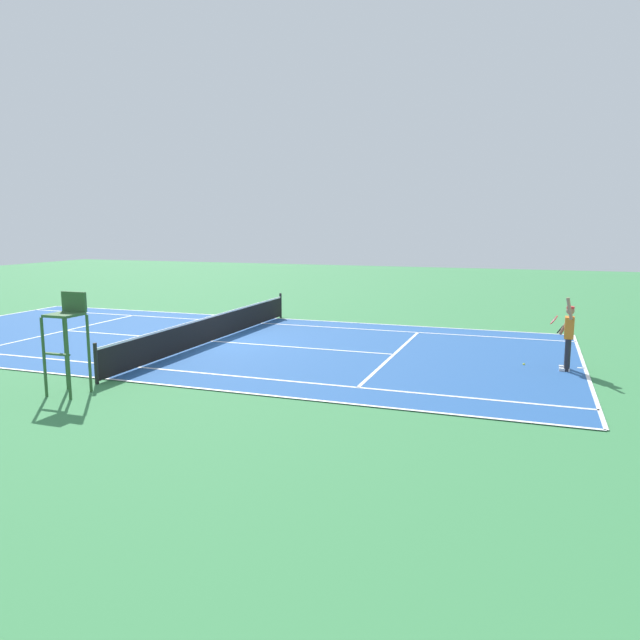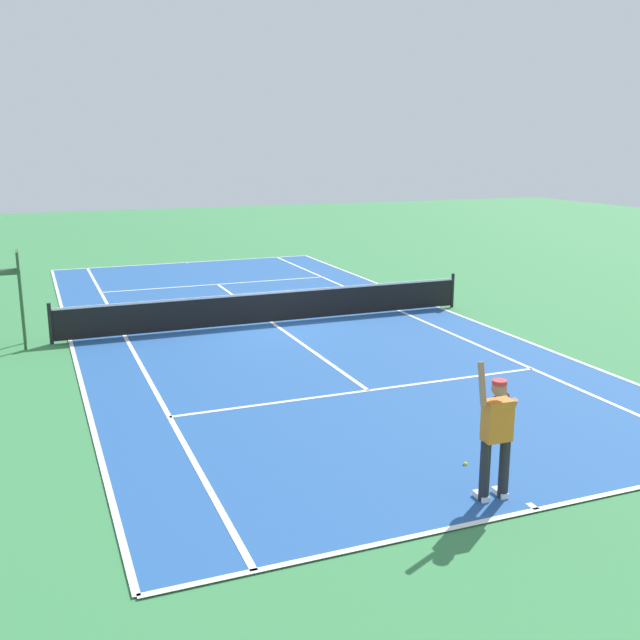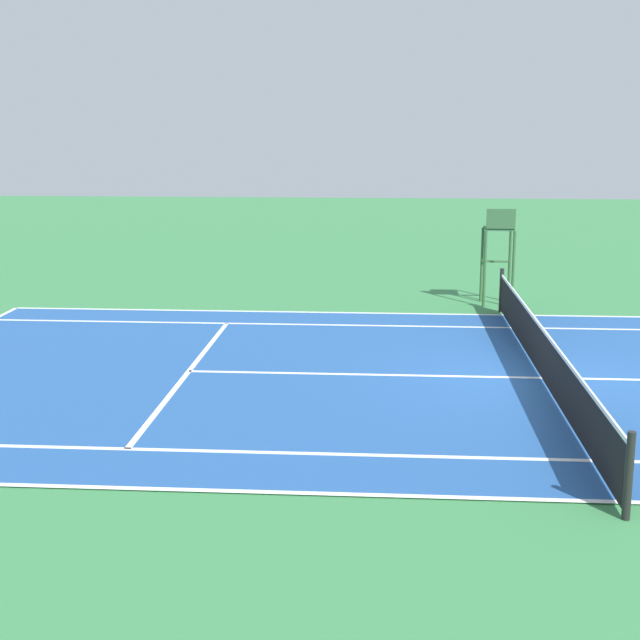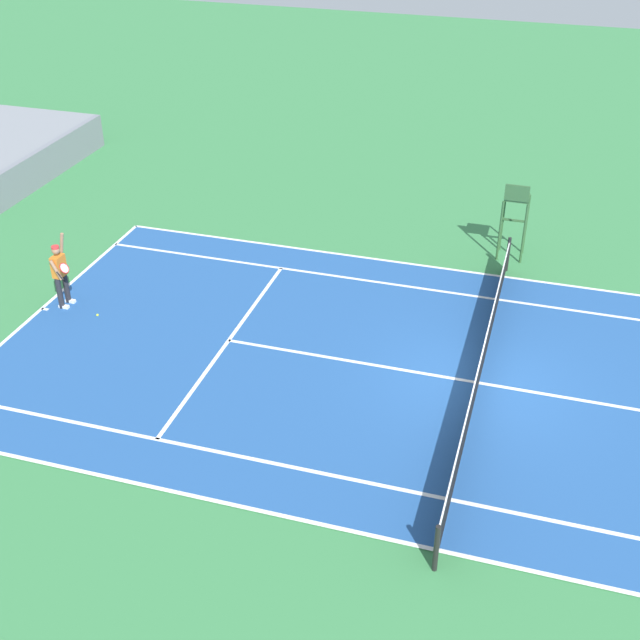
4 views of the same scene
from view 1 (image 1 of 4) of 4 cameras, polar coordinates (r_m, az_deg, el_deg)
The scene contains 6 objects.
ground_plane at distance 21.22m, azimuth -10.10°, elevation -2.06°, with size 80.00×80.00×0.00m, color #387F47.
court at distance 21.22m, azimuth -10.10°, elevation -2.03°, with size 11.08×23.88×0.03m.
net at distance 21.13m, azimuth -10.13°, elevation -0.67°, with size 11.98×0.10×1.07m.
tennis_player at distance 17.98m, azimuth 22.47°, elevation -1.37°, with size 0.77×0.62×2.08m.
tennis_ball at distance 18.39m, azimuth 18.77°, elevation -4.00°, with size 0.07×0.07×0.07m, color #D1E533.
umpire_chair at distance 15.47m, azimuth -22.85°, elevation -0.87°, with size 0.77×0.77×2.44m.
Camera 1 is at (18.08, 10.36, 4.02)m, focal length 33.74 mm.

